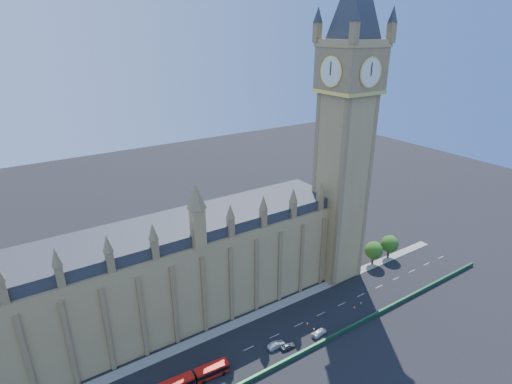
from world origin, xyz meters
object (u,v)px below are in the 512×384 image
car_grey (288,346)px  car_white (319,332)px  red_bus (192,379)px  car_silver (276,345)px

car_grey → car_white: bearing=-89.1°
red_bus → car_silver: bearing=0.9°
car_silver → car_grey: bearing=-128.2°
red_bus → car_silver: 22.39m
car_silver → red_bus: bearing=88.6°
car_silver → car_white: 12.39m
car_grey → car_silver: (-2.23, 1.85, 0.10)m
car_white → car_silver: bearing=71.9°
car_white → car_grey: bearing=79.9°
red_bus → car_white: (34.50, -3.59, -0.86)m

